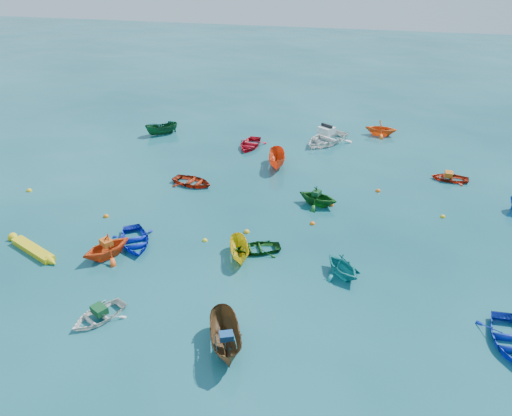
% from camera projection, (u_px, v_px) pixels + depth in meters
% --- Properties ---
extents(ground, '(160.00, 160.00, 0.00)m').
position_uv_depth(ground, '(235.00, 256.00, 27.75)').
color(ground, '#093B43').
rests_on(ground, ground).
extents(dinghy_blue_sw, '(3.83, 4.12, 0.70)m').
position_uv_depth(dinghy_blue_sw, '(135.00, 244.00, 28.86)').
color(dinghy_blue_sw, '#0F22BC').
rests_on(dinghy_blue_sw, ground).
extents(dinghy_white_near, '(2.97, 3.26, 0.55)m').
position_uv_depth(dinghy_white_near, '(99.00, 318.00, 23.23)').
color(dinghy_white_near, silver).
rests_on(dinghy_white_near, ground).
extents(sampan_brown_mid, '(2.55, 3.74, 1.35)m').
position_uv_depth(sampan_brown_mid, '(226.00, 348.00, 21.56)').
color(sampan_brown_mid, brown).
rests_on(sampan_brown_mid, ground).
extents(dinghy_blue_se, '(2.62, 3.56, 0.72)m').
position_uv_depth(dinghy_blue_se, '(509.00, 344.00, 21.78)').
color(dinghy_blue_se, '#0D26A7').
rests_on(dinghy_blue_se, ground).
extents(dinghy_orange_w, '(3.52, 3.63, 1.46)m').
position_uv_depth(dinghy_orange_w, '(108.00, 256.00, 27.73)').
color(dinghy_orange_w, '#F35016').
rests_on(dinghy_orange_w, ground).
extents(sampan_yellow_mid, '(1.91, 2.91, 1.05)m').
position_uv_depth(sampan_yellow_mid, '(240.00, 257.00, 27.66)').
color(sampan_yellow_mid, yellow).
rests_on(sampan_yellow_mid, ground).
extents(dinghy_green_e, '(3.11, 2.69, 0.54)m').
position_uv_depth(dinghy_green_e, '(257.00, 251.00, 28.24)').
color(dinghy_green_e, '#0F4312').
rests_on(dinghy_green_e, ground).
extents(dinghy_cyan_se, '(3.17, 3.20, 1.28)m').
position_uv_depth(dinghy_cyan_se, '(342.00, 275.00, 26.22)').
color(dinghy_cyan_se, teal).
rests_on(dinghy_cyan_se, ground).
extents(dinghy_red_nw, '(3.47, 2.83, 0.63)m').
position_uv_depth(dinghy_red_nw, '(193.00, 184.00, 35.79)').
color(dinghy_red_nw, '#9E250D').
rests_on(dinghy_red_nw, ground).
extents(sampan_orange_n, '(1.87, 3.56, 1.31)m').
position_uv_depth(sampan_orange_n, '(277.00, 166.00, 38.61)').
color(sampan_orange_n, '#EC4716').
rests_on(sampan_orange_n, ground).
extents(dinghy_green_n, '(3.25, 3.01, 1.41)m').
position_uv_depth(dinghy_green_n, '(317.00, 205.00, 33.07)').
color(dinghy_green_n, '#145718').
rests_on(dinghy_green_n, ground).
extents(dinghy_red_ne, '(2.71, 2.01, 0.54)m').
position_uv_depth(dinghy_red_ne, '(449.00, 180.00, 36.45)').
color(dinghy_red_ne, '#B2270E').
rests_on(dinghy_red_ne, ground).
extents(dinghy_red_far, '(2.59, 3.46, 0.68)m').
position_uv_depth(dinghy_red_far, '(250.00, 147.00, 42.18)').
color(dinghy_red_far, red).
rests_on(dinghy_red_far, ground).
extents(dinghy_orange_far, '(2.91, 2.55, 1.46)m').
position_uv_depth(dinghy_orange_far, '(380.00, 135.00, 44.68)').
color(dinghy_orange_far, orange).
rests_on(dinghy_orange_far, ground).
extents(sampan_green_far, '(3.01, 2.71, 1.14)m').
position_uv_depth(sampan_green_far, '(162.00, 134.00, 44.86)').
color(sampan_green_far, '#104522').
rests_on(sampan_green_far, ground).
extents(kayak_yellow, '(4.05, 2.33, 0.43)m').
position_uv_depth(kayak_yellow, '(34.00, 252.00, 28.13)').
color(kayak_yellow, gold).
rests_on(kayak_yellow, ground).
extents(motorboat_white, '(5.31, 5.69, 1.56)m').
position_uv_depth(motorboat_white, '(326.00, 143.00, 43.02)').
color(motorboat_white, white).
rests_on(motorboat_white, ground).
extents(tarp_green_a, '(0.90, 0.84, 0.35)m').
position_uv_depth(tarp_green_a, '(99.00, 310.00, 23.08)').
color(tarp_green_a, '#124823').
rests_on(tarp_green_a, dinghy_white_near).
extents(tarp_blue_a, '(0.71, 0.63, 0.28)m').
position_uv_depth(tarp_blue_a, '(226.00, 336.00, 21.04)').
color(tarp_blue_a, navy).
rests_on(tarp_blue_a, sampan_brown_mid).
extents(tarp_orange_a, '(0.85, 0.80, 0.33)m').
position_uv_depth(tarp_orange_a, '(106.00, 242.00, 27.33)').
color(tarp_orange_a, '#D25415').
rests_on(tarp_orange_a, dinghy_orange_w).
extents(tarp_green_b, '(0.63, 0.72, 0.30)m').
position_uv_depth(tarp_green_b, '(317.00, 193.00, 32.71)').
color(tarp_green_b, '#10401E').
rests_on(tarp_green_b, dinghy_green_n).
extents(tarp_orange_b, '(0.58, 0.74, 0.35)m').
position_uv_depth(tarp_orange_b, '(449.00, 174.00, 36.26)').
color(tarp_orange_b, '#CB5F14').
rests_on(tarp_orange_b, dinghy_red_ne).
extents(buoy_or_a, '(0.32, 0.32, 0.32)m').
position_uv_depth(buoy_or_a, '(26.00, 250.00, 28.30)').
color(buoy_or_a, orange).
rests_on(buoy_or_a, ground).
extents(buoy_ye_a, '(0.30, 0.30, 0.30)m').
position_uv_depth(buoy_ye_a, '(205.00, 241.00, 29.15)').
color(buoy_ye_a, yellow).
rests_on(buoy_ye_a, ground).
extents(buoy_or_b, '(0.34, 0.34, 0.34)m').
position_uv_depth(buoy_or_b, '(312.00, 224.00, 30.85)').
color(buoy_or_b, orange).
rests_on(buoy_or_b, ground).
extents(buoy_ye_b, '(0.38, 0.38, 0.38)m').
position_uv_depth(buoy_ye_b, '(29.00, 191.00, 34.84)').
color(buoy_ye_b, yellow).
rests_on(buoy_ye_b, ground).
extents(buoy_or_c, '(0.35, 0.35, 0.35)m').
position_uv_depth(buoy_or_c, '(106.00, 217.00, 31.65)').
color(buoy_or_c, orange).
rests_on(buoy_or_c, ground).
extents(buoy_ye_c, '(0.38, 0.38, 0.38)m').
position_uv_depth(buoy_ye_c, '(247.00, 232.00, 29.98)').
color(buoy_ye_c, gold).
rests_on(buoy_ye_c, ground).
extents(buoy_or_d, '(0.37, 0.37, 0.37)m').
position_uv_depth(buoy_or_d, '(331.00, 205.00, 32.99)').
color(buoy_or_d, '#D14C0B').
rests_on(buoy_or_d, ground).
extents(buoy_ye_d, '(0.29, 0.29, 0.29)m').
position_uv_depth(buoy_ye_d, '(160.00, 132.00, 45.33)').
color(buoy_ye_d, gold).
rests_on(buoy_ye_d, ground).
extents(buoy_or_e, '(0.35, 0.35, 0.35)m').
position_uv_depth(buoy_or_e, '(378.00, 191.00, 34.80)').
color(buoy_or_e, orange).
rests_on(buoy_or_e, ground).
extents(buoy_ye_e, '(0.32, 0.32, 0.32)m').
position_uv_depth(buoy_ye_e, '(443.00, 217.00, 31.61)').
color(buoy_ye_e, gold).
rests_on(buoy_ye_e, ground).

